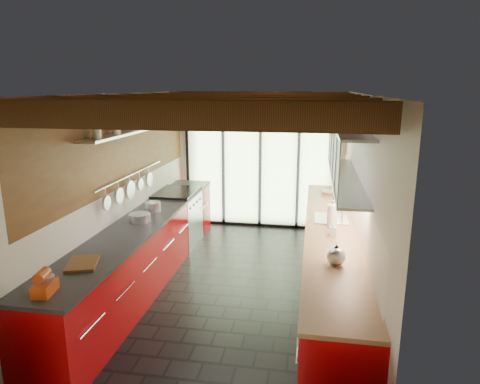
{
  "coord_description": "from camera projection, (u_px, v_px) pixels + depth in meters",
  "views": [
    {
      "loc": [
        1.0,
        -5.34,
        2.68
      ],
      "look_at": [
        0.01,
        0.4,
        1.25
      ],
      "focal_mm": 32.0,
      "sensor_mm": 36.0,
      "label": 1
    }
  ],
  "objects": [
    {
      "name": "left_wall_fixtures",
      "position": [
        132.0,
        149.0,
        5.89
      ],
      "size": [
        0.28,
        2.6,
        0.96
      ],
      "color": "silver",
      "rests_on": "ground"
    },
    {
      "name": "pot_small",
      "position": [
        140.0,
        218.0,
        5.75
      ],
      "size": [
        0.33,
        0.33,
        0.11
      ],
      "primitive_type": "cylinder",
      "rotation": [
        0.0,
        0.0,
        0.16
      ],
      "color": "silver",
      "rests_on": "left_counter"
    },
    {
      "name": "paper_towel",
      "position": [
        332.0,
        216.0,
        5.52
      ],
      "size": [
        0.14,
        0.14,
        0.35
      ],
      "color": "white",
      "rests_on": "right_counter"
    },
    {
      "name": "range_stove",
      "position": [
        178.0,
        218.0,
        7.4
      ],
      "size": [
        0.66,
        0.9,
        0.97
      ],
      "color": "silver",
      "rests_on": "ground"
    },
    {
      "name": "stand_mixer",
      "position": [
        45.0,
        284.0,
        3.73
      ],
      "size": [
        0.18,
        0.27,
        0.23
      ],
      "color": "#C63D0F",
      "rests_on": "left_counter"
    },
    {
      "name": "ground",
      "position": [
        235.0,
        286.0,
        5.91
      ],
      "size": [
        5.5,
        5.5,
        0.0
      ],
      "primitive_type": "plane",
      "color": "black",
      "rests_on": "ground"
    },
    {
      "name": "glass_door",
      "position": [
        260.0,
        143.0,
        8.09
      ],
      "size": [
        2.95,
        0.1,
        2.9
      ],
      "color": "#C6EAAD",
      "rests_on": "ground"
    },
    {
      "name": "ceiling_beams",
      "position": [
        239.0,
        104.0,
        5.69
      ],
      "size": [
        3.14,
        5.06,
        4.9
      ],
      "color": "#593316",
      "rests_on": "ground"
    },
    {
      "name": "bowl",
      "position": [
        328.0,
        192.0,
        7.23
      ],
      "size": [
        0.26,
        0.26,
        0.06
      ],
      "primitive_type": "imported",
      "rotation": [
        0.0,
        0.0,
        0.05
      ],
      "color": "silver",
      "rests_on": "right_counter"
    },
    {
      "name": "cutting_board",
      "position": [
        83.0,
        264.0,
        4.34
      ],
      "size": [
        0.4,
        0.47,
        0.03
      ],
      "primitive_type": "cube",
      "rotation": [
        0.0,
        0.0,
        0.33
      ],
      "color": "brown",
      "rests_on": "left_counter"
    },
    {
      "name": "left_counter",
      "position": [
        146.0,
        249.0,
        6.01
      ],
      "size": [
        0.68,
        5.0,
        0.92
      ],
      "color": "#A8060A",
      "rests_on": "ground"
    },
    {
      "name": "upper_cabinets_right",
      "position": [
        347.0,
        153.0,
        5.52
      ],
      "size": [
        0.34,
        3.0,
        3.0
      ],
      "color": "silver",
      "rests_on": "ground"
    },
    {
      "name": "kettle",
      "position": [
        336.0,
        255.0,
        4.34
      ],
      "size": [
        0.22,
        0.25,
        0.23
      ],
      "color": "silver",
      "rests_on": "right_counter"
    },
    {
      "name": "room_shell",
      "position": [
        234.0,
        169.0,
        5.52
      ],
      "size": [
        5.5,
        5.5,
        5.5
      ],
      "color": "silver",
      "rests_on": "ground"
    },
    {
      "name": "pot_large",
      "position": [
        153.0,
        207.0,
        6.21
      ],
      "size": [
        0.24,
        0.24,
        0.14
      ],
      "primitive_type": "cylinder",
      "rotation": [
        0.0,
        0.0,
        -0.09
      ],
      "color": "silver",
      "rests_on": "left_counter"
    },
    {
      "name": "right_counter",
      "position": [
        330.0,
        262.0,
        5.59
      ],
      "size": [
        0.68,
        5.0,
        0.92
      ],
      "color": "#A8060A",
      "rests_on": "ground"
    },
    {
      "name": "soap_bottle",
      "position": [
        333.0,
        229.0,
        5.19
      ],
      "size": [
        0.08,
        0.08,
        0.17
      ],
      "primitive_type": "imported",
      "rotation": [
        0.0,
        0.0,
        0.02
      ],
      "color": "silver",
      "rests_on": "right_counter"
    },
    {
      "name": "sink_assembly",
      "position": [
        332.0,
        216.0,
        5.85
      ],
      "size": [
        0.45,
        0.52,
        0.43
      ],
      "color": "silver",
      "rests_on": "right_counter"
    }
  ]
}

